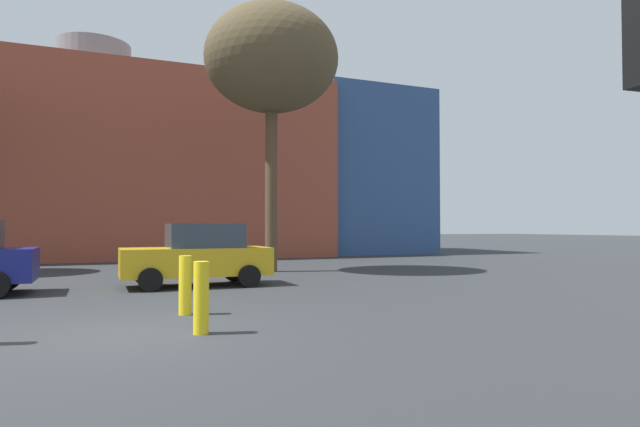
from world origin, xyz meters
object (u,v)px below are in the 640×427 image
bare_tree_1 (272,60)px  parked_car_2 (198,255)px  bollard_yellow_0 (185,285)px  bollard_yellow_1 (201,298)px

bare_tree_1 → parked_car_2: bearing=-131.2°
parked_car_2 → bare_tree_1: size_ratio=0.40×
bare_tree_1 → bollard_yellow_0: bearing=-117.1°
bare_tree_1 → bollard_yellow_0: 12.38m
parked_car_2 → bollard_yellow_0: size_ratio=3.63×
bare_tree_1 → bollard_yellow_1: size_ratio=8.95×
parked_car_2 → bare_tree_1: (3.40, 3.88, 7.17)m
bollard_yellow_0 → bollard_yellow_1: size_ratio=0.99×
bollard_yellow_0 → bollard_yellow_1: (-0.04, -1.95, 0.00)m
parked_car_2 → bollard_yellow_1: (-1.14, -6.85, -0.31)m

